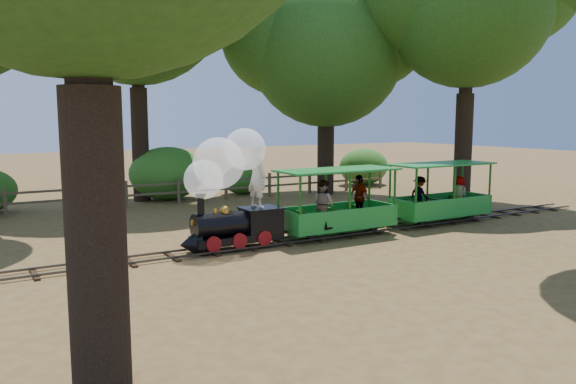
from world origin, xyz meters
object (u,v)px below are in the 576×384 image
locomotive (228,181)px  carriage_rear (438,199)px  fence (203,187)px  carriage_front (338,208)px

locomotive → carriage_rear: locomotive is taller
carriage_rear → fence: size_ratio=0.19×
locomotive → fence: 8.39m
carriage_rear → fence: 9.26m
locomotive → fence: locomotive is taller
locomotive → carriage_rear: (7.21, -0.04, -0.98)m
carriage_front → fence: carriage_front is taller
fence → carriage_front: bearing=-84.4°
carriage_front → carriage_rear: bearing=1.3°
carriage_rear → fence: bearing=120.7°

